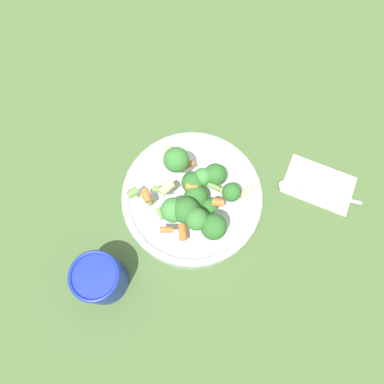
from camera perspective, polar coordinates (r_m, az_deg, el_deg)
The scene contains 6 objects.
ground_plane at distance 0.69m, azimuth 0.00°, elevation -1.52°, with size 3.00×3.00×0.00m, color #4C6B38.
bowl at distance 0.67m, azimuth 0.00°, elevation -0.94°, with size 0.25×0.25×0.04m.
pasta_salad at distance 0.60m, azimuth 0.35°, elevation -0.56°, with size 0.19×0.19×0.08m.
cup at distance 0.64m, azimuth -13.86°, elevation -12.67°, with size 0.08×0.08×0.09m.
napkin at distance 0.74m, azimuth 18.76°, elevation 1.10°, with size 0.15×0.15×0.01m.
spoon at distance 0.72m, azimuth 16.65°, elevation 0.32°, with size 0.11×0.13×0.01m.
Camera 1 is at (-0.18, 0.08, 0.66)m, focal length 35.00 mm.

